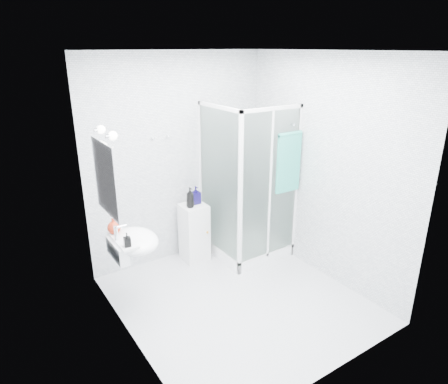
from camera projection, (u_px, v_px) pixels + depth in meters
room at (239, 189)px, 3.97m from camera, size 2.40×2.60×2.60m
shower_enclosure at (246, 224)px, 5.21m from camera, size 0.90×0.95×2.00m
wall_basin at (132, 242)px, 3.98m from camera, size 0.46×0.56×0.35m
mirror at (105, 179)px, 3.64m from camera, size 0.02×0.60×0.70m
vanity_lights at (106, 133)px, 3.52m from camera, size 0.10×0.40×0.08m
wall_hooks at (160, 138)px, 4.71m from camera, size 0.23×0.06×0.03m
storage_cabinet at (194, 232)px, 5.15m from camera, size 0.32×0.34×0.76m
hand_towel at (289, 161)px, 4.75m from camera, size 0.34×0.05×0.73m
shampoo_bottle_a at (190, 198)px, 4.91m from camera, size 0.10×0.10×0.26m
shampoo_bottle_b at (196, 195)px, 5.04m from camera, size 0.10×0.11×0.23m
soap_dispenser_orange at (114, 225)px, 4.00m from camera, size 0.15×0.15×0.17m
soap_dispenser_black at (127, 240)px, 3.74m from camera, size 0.07×0.07×0.14m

